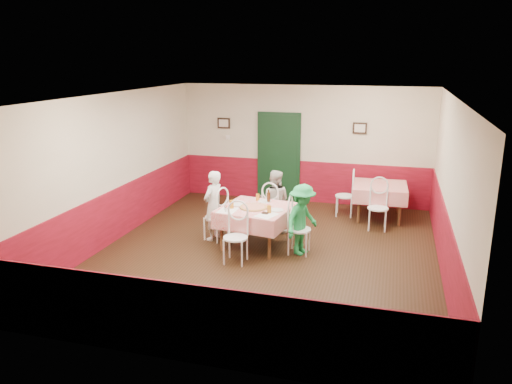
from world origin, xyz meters
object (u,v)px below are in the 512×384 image
(glass_c, at_px, (258,197))
(diner_far, at_px, (275,201))
(chair_left, at_px, (216,217))
(beer_bottle, at_px, (269,197))
(pizza, at_px, (254,207))
(diner_left, at_px, (213,206))
(main_table, at_px, (256,227))
(chair_second_a, at_px, (345,196))
(chair_second_b, at_px, (378,208))
(second_table, at_px, (379,202))
(chair_right, at_px, (299,229))
(diner_right, at_px, (302,220))
(glass_a, at_px, (232,204))
(glass_b, at_px, (269,209))
(wallet, at_px, (265,213))
(chair_near, at_px, (235,238))
(chair_far, at_px, (273,211))

(glass_c, height_order, diner_far, diner_far)
(chair_left, bearing_deg, beer_bottle, 123.53)
(pizza, relative_size, diner_left, 0.37)
(main_table, height_order, pizza, pizza)
(beer_bottle, bearing_deg, pizza, -112.52)
(chair_second_a, height_order, chair_second_b, same)
(chair_second_a, distance_m, pizza, 2.79)
(second_table, relative_size, chair_right, 1.24)
(chair_second_a, xyz_separation_m, beer_bottle, (-1.25, -1.95, 0.42))
(chair_second_b, distance_m, diner_right, 2.13)
(chair_second_a, height_order, glass_a, glass_a)
(chair_second_b, xyz_separation_m, glass_b, (-1.83, -1.84, 0.38))
(wallet, bearing_deg, chair_right, 27.88)
(chair_near, distance_m, diner_far, 1.76)
(chair_left, xyz_separation_m, pizza, (0.81, -0.18, 0.33))
(beer_bottle, bearing_deg, diner_left, -167.26)
(diner_right, bearing_deg, chair_near, 147.81)
(glass_c, relative_size, wallet, 1.16)
(chair_far, distance_m, chair_second_a, 1.95)
(chair_far, distance_m, glass_c, 0.59)
(chair_far, distance_m, beer_bottle, 0.63)
(chair_right, height_order, chair_second_a, same)
(main_table, height_order, diner_far, diner_far)
(main_table, bearing_deg, chair_second_b, 36.25)
(second_table, distance_m, diner_left, 3.75)
(wallet, bearing_deg, glass_c, 123.29)
(diner_right, bearing_deg, glass_c, 82.69)
(main_table, xyz_separation_m, second_table, (2.15, 2.32, 0.00))
(chair_second_b, relative_size, diner_left, 0.66)
(main_table, distance_m, beer_bottle, 0.64)
(main_table, xyz_separation_m, chair_left, (-0.84, 0.13, 0.08))
(chair_far, relative_size, glass_b, 6.49)
(pizza, relative_size, diner_far, 0.39)
(chair_far, bearing_deg, diner_left, 44.80)
(glass_a, bearing_deg, main_table, 24.16)
(chair_left, height_order, beer_bottle, beer_bottle)
(glass_b, distance_m, diner_left, 1.28)
(second_table, distance_m, chair_second_b, 0.75)
(chair_far, relative_size, diner_right, 0.70)
(chair_far, xyz_separation_m, beer_bottle, (0.01, -0.47, 0.42))
(chair_left, height_order, glass_b, chair_left)
(diner_right, bearing_deg, beer_bottle, 79.01)
(chair_far, relative_size, glass_a, 6.11)
(glass_b, distance_m, diner_far, 1.19)
(main_table, relative_size, wallet, 11.09)
(glass_b, bearing_deg, glass_a, 173.19)
(main_table, relative_size, chair_far, 1.36)
(diner_left, bearing_deg, diner_far, 144.00)
(main_table, xyz_separation_m, diner_right, (0.89, -0.14, 0.27))
(glass_b, relative_size, wallet, 1.26)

